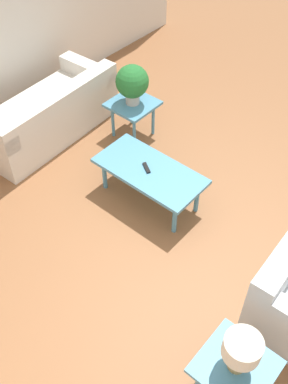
% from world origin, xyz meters
% --- Properties ---
extents(ground_plane, '(14.00, 14.00, 0.00)m').
position_xyz_m(ground_plane, '(0.00, 0.00, 0.00)').
color(ground_plane, '#8E5B38').
extents(sofa, '(0.95, 1.90, 0.72)m').
position_xyz_m(sofa, '(2.21, -0.19, 0.28)').
color(sofa, silver).
rests_on(sofa, ground_plane).
extents(coffee_table, '(1.20, 0.59, 0.44)m').
position_xyz_m(coffee_table, '(0.47, -0.13, 0.40)').
color(coffee_table, teal).
rests_on(coffee_table, ground_plane).
extents(side_table_plant, '(0.54, 0.54, 0.49)m').
position_xyz_m(side_table_plant, '(1.37, -0.87, 0.42)').
color(side_table_plant, teal).
rests_on(side_table_plant, ground_plane).
extents(side_table_lamp, '(0.54, 0.54, 0.49)m').
position_xyz_m(side_table_lamp, '(-1.37, 1.08, 0.42)').
color(side_table_lamp, teal).
rests_on(side_table_lamp, ground_plane).
extents(potted_plant, '(0.40, 0.40, 0.50)m').
position_xyz_m(potted_plant, '(1.37, -0.87, 0.78)').
color(potted_plant, '#B2ADA3').
rests_on(potted_plant, side_table_plant).
extents(table_lamp, '(0.27, 0.27, 0.37)m').
position_xyz_m(table_lamp, '(-1.37, 1.08, 0.74)').
color(table_lamp, '#997F4C').
rests_on(table_lamp, side_table_lamp).
extents(remote_control, '(0.16, 0.12, 0.02)m').
position_xyz_m(remote_control, '(0.51, -0.12, 0.45)').
color(remote_control, black).
rests_on(remote_control, coffee_table).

